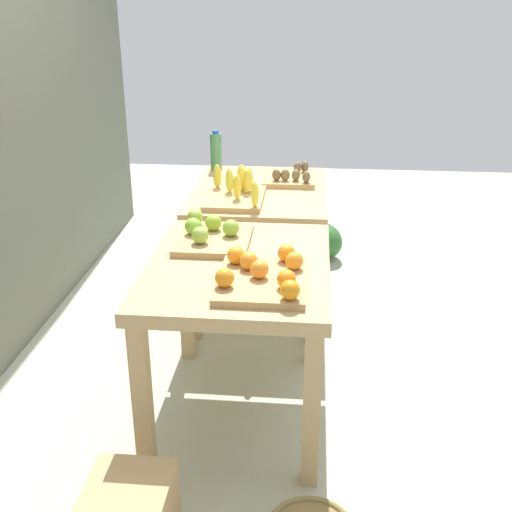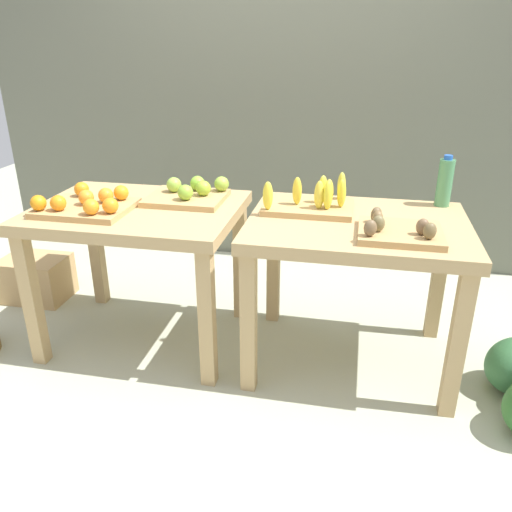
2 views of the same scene
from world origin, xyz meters
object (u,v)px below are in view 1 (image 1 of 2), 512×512
(banana_crate, at_px, (237,192))
(kiwi_bin, at_px, (291,177))
(display_table_right, at_px, (260,207))
(display_table_left, at_px, (239,286))
(water_bottle, at_px, (216,151))
(watermelon_pile, at_px, (303,230))
(orange_bin, at_px, (264,275))
(apple_bin, at_px, (211,234))

(banana_crate, xyz_separation_m, kiwi_bin, (0.41, -0.29, -0.02))
(display_table_right, distance_m, banana_crate, 0.30)
(display_table_left, relative_size, banana_crate, 2.36)
(kiwi_bin, xyz_separation_m, water_bottle, (0.24, 0.51, 0.10))
(display_table_right, height_order, watermelon_pile, display_table_right)
(display_table_left, xyz_separation_m, watermelon_pile, (2.02, -0.26, -0.48))
(banana_crate, relative_size, kiwi_bin, 1.22)
(orange_bin, bearing_deg, display_table_left, 31.55)
(display_table_right, height_order, kiwi_bin, kiwi_bin)
(orange_bin, height_order, watermelon_pile, orange_bin)
(display_table_left, relative_size, apple_bin, 2.53)
(apple_bin, distance_m, banana_crate, 0.65)
(apple_bin, distance_m, kiwi_bin, 1.11)
(banana_crate, height_order, kiwi_bin, banana_crate)
(banana_crate, bearing_deg, orange_bin, -167.53)
(orange_bin, xyz_separation_m, banana_crate, (1.10, 0.24, 0.01))
(display_table_right, height_order, orange_bin, orange_bin)
(apple_bin, height_order, banana_crate, banana_crate)
(display_table_right, relative_size, kiwi_bin, 2.89)
(water_bottle, relative_size, watermelon_pile, 0.36)
(display_table_right, distance_m, orange_bin, 1.34)
(apple_bin, xyz_separation_m, watermelon_pile, (1.78, -0.41, -0.63))
(kiwi_bin, distance_m, water_bottle, 0.57)
(water_bottle, bearing_deg, banana_crate, -161.67)
(kiwi_bin, bearing_deg, display_table_left, 172.26)
(apple_bin, height_order, watermelon_pile, apple_bin)
(apple_bin, bearing_deg, banana_crate, -3.82)
(display_table_right, bearing_deg, kiwi_bin, -45.37)
(apple_bin, relative_size, kiwi_bin, 1.14)
(display_table_left, relative_size, water_bottle, 3.98)
(watermelon_pile, bearing_deg, display_table_left, 172.79)
(display_table_right, relative_size, watermelon_pile, 1.45)
(banana_crate, height_order, watermelon_pile, banana_crate)
(orange_bin, distance_m, apple_bin, 0.53)
(display_table_left, distance_m, orange_bin, 0.29)
(kiwi_bin, relative_size, water_bottle, 1.38)
(display_table_left, xyz_separation_m, banana_crate, (0.89, 0.11, 0.16))
(orange_bin, distance_m, banana_crate, 1.12)
(water_bottle, bearing_deg, watermelon_pile, -50.39)
(display_table_left, distance_m, water_bottle, 1.59)
(orange_bin, bearing_deg, kiwi_bin, -1.82)
(display_table_right, xyz_separation_m, watermelon_pile, (0.90, -0.26, -0.48))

